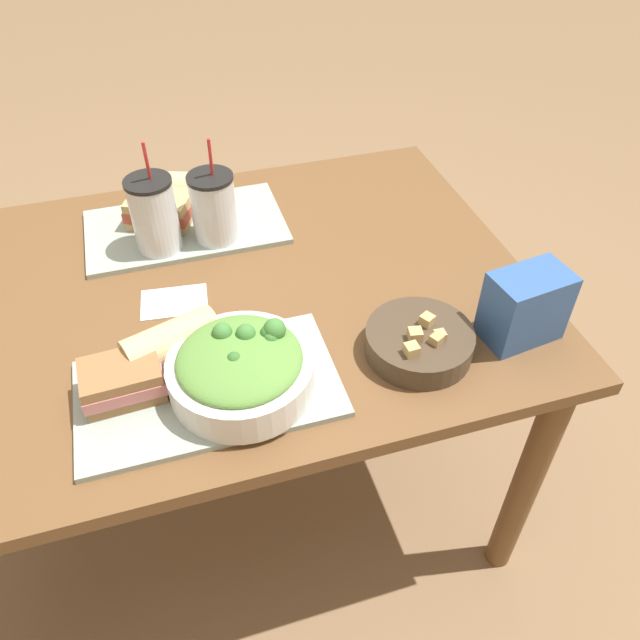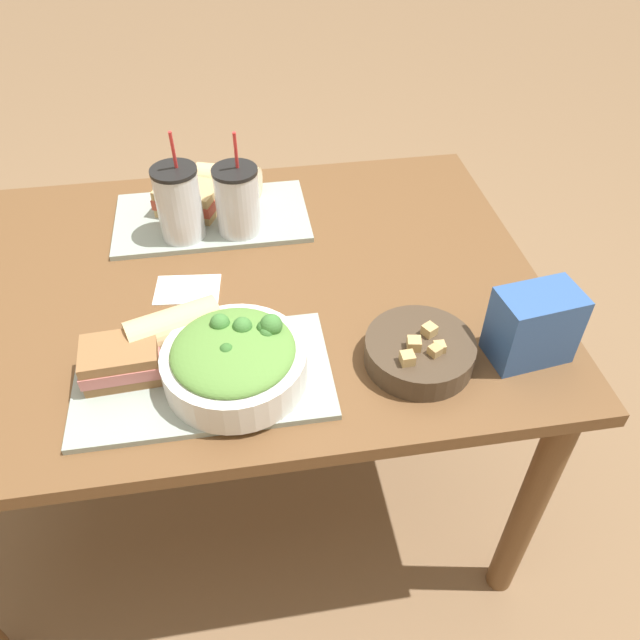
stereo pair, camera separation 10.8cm
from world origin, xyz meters
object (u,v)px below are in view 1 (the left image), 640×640
object	(u,v)px
salad_bowl	(241,367)
sandwich_near	(122,381)
drink_cup_red	(214,209)
drink_cup_dark	(155,217)
sandwich_far	(160,210)
baguette_far	(198,189)
baguette_near	(173,342)
chip_bag	(525,306)
napkin_folded	(174,302)
soup_bowl	(419,341)

from	to	relation	value
salad_bowl	sandwich_near	size ratio (longest dim) A/B	1.78
drink_cup_red	drink_cup_dark	bearing A→B (deg)	180.00
sandwich_far	baguette_far	xyz separation A→B (m)	(0.09, 0.05, 0.01)
baguette_near	drink_cup_red	xyz separation A→B (m)	(0.13, 0.34, 0.03)
sandwich_near	sandwich_far	xyz separation A→B (m)	(0.12, 0.50, 0.00)
chip_bag	napkin_folded	xyz separation A→B (m)	(-0.60, 0.28, -0.07)
salad_bowl	drink_cup_dark	world-z (taller)	drink_cup_dark
baguette_far	chip_bag	bearing A→B (deg)	-121.56
soup_bowl	sandwich_near	distance (m)	0.51
baguette_far	napkin_folded	world-z (taller)	baguette_far
salad_bowl	baguette_far	size ratio (longest dim) A/B	1.46
sandwich_far	napkin_folded	world-z (taller)	sandwich_far
baguette_near	drink_cup_red	world-z (taller)	drink_cup_red
soup_bowl	drink_cup_red	distance (m)	0.53
napkin_folded	drink_cup_red	bearing A→B (deg)	56.42
sandwich_near	baguette_near	size ratio (longest dim) A/B	0.76
soup_bowl	baguette_near	xyz separation A→B (m)	(-0.42, 0.10, 0.02)
drink_cup_red	napkin_folded	size ratio (longest dim) A/B	1.70
sandwich_near	chip_bag	distance (m)	0.71
soup_bowl	sandwich_far	bearing A→B (deg)	126.29
drink_cup_dark	chip_bag	size ratio (longest dim) A/B	1.63
salad_bowl	drink_cup_dark	bearing A→B (deg)	101.40
soup_bowl	drink_cup_dark	world-z (taller)	drink_cup_dark
drink_cup_dark	napkin_folded	world-z (taller)	drink_cup_dark
chip_bag	baguette_far	bearing A→B (deg)	121.64
sandwich_near	drink_cup_dark	world-z (taller)	drink_cup_dark
napkin_folded	baguette_far	bearing A→B (deg)	72.29
baguette_near	drink_cup_red	distance (m)	0.37
chip_bag	sandwich_near	bearing A→B (deg)	167.97
sandwich_near	drink_cup_dark	distance (m)	0.42
salad_bowl	baguette_near	distance (m)	0.14
sandwich_far	baguette_far	distance (m)	0.11
sandwich_far	chip_bag	world-z (taller)	chip_bag
soup_bowl	drink_cup_red	world-z (taller)	drink_cup_red
baguette_far	napkin_folded	xyz separation A→B (m)	(-0.10, -0.33, -0.05)
baguette_far	napkin_folded	bearing A→B (deg)	-178.68
soup_bowl	sandwich_near	world-z (taller)	sandwich_near
soup_bowl	baguette_far	bearing A→B (deg)	116.89
baguette_far	drink_cup_red	world-z (taller)	drink_cup_red
baguette_far	napkin_folded	size ratio (longest dim) A/B	1.20
baguette_far	drink_cup_red	bearing A→B (deg)	-155.48
sandwich_near	drink_cup_red	bearing A→B (deg)	57.72
baguette_near	baguette_far	world-z (taller)	same
baguette_near	baguette_far	distance (m)	0.51
salad_bowl	sandwich_near	distance (m)	0.19
drink_cup_dark	chip_bag	world-z (taller)	drink_cup_dark
baguette_near	drink_cup_red	size ratio (longest dim) A/B	0.76
salad_bowl	sandwich_far	size ratio (longest dim) A/B	1.44
drink_cup_red	sandwich_near	bearing A→B (deg)	-119.16
baguette_near	drink_cup_dark	distance (m)	0.35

